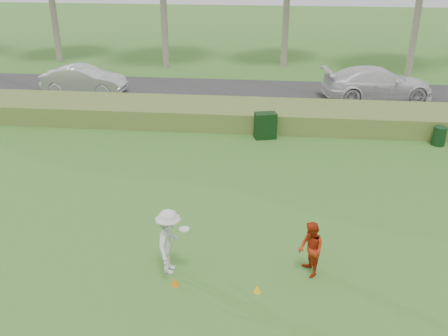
# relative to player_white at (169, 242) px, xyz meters

# --- Properties ---
(ground) EXTENTS (120.00, 120.00, 0.00)m
(ground) POSITION_rel_player_white_xyz_m (1.01, -0.21, -0.90)
(ground) COLOR #346E24
(ground) RESTS_ON ground
(reed_strip) EXTENTS (80.00, 3.00, 0.90)m
(reed_strip) POSITION_rel_player_white_xyz_m (1.01, 11.79, -0.45)
(reed_strip) COLOR #58712D
(reed_strip) RESTS_ON ground
(park_road) EXTENTS (80.00, 6.00, 0.06)m
(park_road) POSITION_rel_player_white_xyz_m (1.01, 16.79, -0.87)
(park_road) COLOR #2D2D2D
(park_road) RESTS_ON ground
(player_white) EXTENTS (0.89, 1.19, 1.79)m
(player_white) POSITION_rel_player_white_xyz_m (0.00, 0.00, 0.00)
(player_white) COLOR silver
(player_white) RESTS_ON ground
(player_red) EXTENTS (0.77, 0.87, 1.50)m
(player_red) POSITION_rel_player_white_xyz_m (3.60, 0.25, -0.15)
(player_red) COLOR #B12B0F
(player_red) RESTS_ON ground
(cone_orange) EXTENTS (0.20, 0.20, 0.22)m
(cone_orange) POSITION_rel_player_white_xyz_m (0.24, -0.59, -0.79)
(cone_orange) COLOR orange
(cone_orange) RESTS_ON ground
(cone_yellow) EXTENTS (0.20, 0.20, 0.22)m
(cone_yellow) POSITION_rel_player_white_xyz_m (2.31, -0.64, -0.79)
(cone_yellow) COLOR yellow
(cone_yellow) RESTS_ON ground
(utility_cabinet) EXTENTS (1.03, 0.79, 1.14)m
(utility_cabinet) POSITION_rel_player_white_xyz_m (2.17, 10.00, -0.33)
(utility_cabinet) COLOR black
(utility_cabinet) RESTS_ON ground
(trash_bin) EXTENTS (0.68, 0.68, 0.81)m
(trash_bin) POSITION_rel_player_white_xyz_m (9.49, 9.93, -0.49)
(trash_bin) COLOR black
(trash_bin) RESTS_ON ground
(car_mid) EXTENTS (4.65, 1.70, 1.52)m
(car_mid) POSITION_rel_player_white_xyz_m (-8.18, 15.88, -0.08)
(car_mid) COLOR silver
(car_mid) RESTS_ON park_road
(car_right) EXTENTS (6.19, 3.34, 1.70)m
(car_right) POSITION_rel_player_white_xyz_m (7.98, 16.46, 0.01)
(car_right) COLOR silver
(car_right) RESTS_ON park_road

